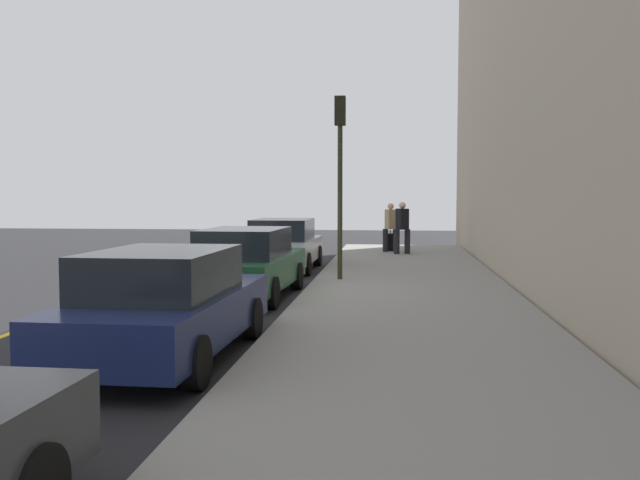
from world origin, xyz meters
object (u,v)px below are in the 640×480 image
Objects in this scene: pedestrian_black_coat at (402,226)px; traffic_light_pole at (340,156)px; parked_car_green at (246,263)px; rolling_suitcase at (390,242)px; parked_car_silver at (284,245)px; parked_car_navy at (166,305)px; pedestrian_tan_coat at (391,226)px.

traffic_light_pole reaches higher than pedestrian_black_coat.
parked_car_green is 4.65× the size of rolling_suitcase.
parked_car_green is 5.53m from parked_car_silver.
parked_car_green is 1.08× the size of parked_car_silver.
parked_car_silver is at bearing 0.80° from parked_car_navy.
traffic_light_pole is (8.06, -1.74, 2.40)m from parked_car_navy.
pedestrian_black_coat reaches higher than parked_car_navy.
parked_car_green is at bearing 164.72° from rolling_suitcase.
parked_car_navy is 2.67× the size of pedestrian_tan_coat.
pedestrian_black_coat is (15.53, -3.35, 0.36)m from parked_car_navy.
parked_car_green is at bearing 160.70° from pedestrian_black_coat.
parked_car_silver is 4.40m from traffic_light_pole.
parked_car_silver is at bearing 150.91° from rolling_suitcase.
traffic_light_pole is 4.48× the size of rolling_suitcase.
pedestrian_tan_coat is 8.66m from traffic_light_pole.
parked_car_navy is 1.10× the size of parked_car_silver.
pedestrian_tan_coat is (10.69, -3.04, 0.33)m from parked_car_green.
parked_car_silver reaches higher than rolling_suitcase.
parked_car_navy is 2.59× the size of pedestrian_black_coat.
rolling_suitcase is at bearing -15.28° from parked_car_green.
traffic_light_pole reaches higher than parked_car_green.
rolling_suitcase is at bearing -7.76° from traffic_light_pole.
parked_car_green is at bearing -179.37° from parked_car_silver.
pedestrian_black_coat is at bearing -12.13° from traffic_light_pole.
pedestrian_tan_coat is 0.97× the size of pedestrian_black_coat.
pedestrian_tan_coat is 1.77× the size of rolling_suitcase.
traffic_light_pole reaches higher than parked_car_navy.
pedestrian_black_coat reaches higher than pedestrian_tan_coat.
parked_car_silver is at bearing 30.99° from traffic_light_pole.
pedestrian_black_coat is (-0.85, -0.41, 0.03)m from pedestrian_tan_coat.
pedestrian_tan_coat reaches higher than parked_car_green.
rolling_suitcase is (11.08, -3.03, -0.29)m from parked_car_green.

